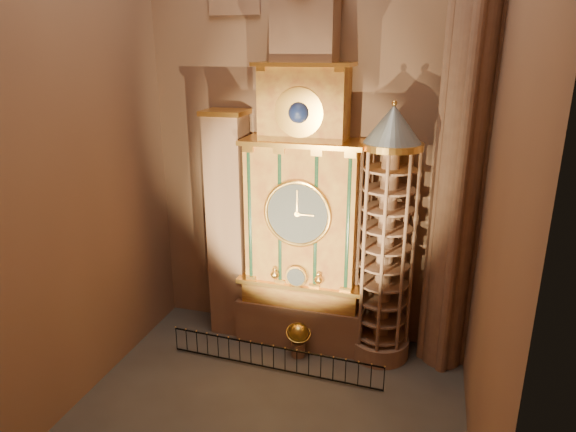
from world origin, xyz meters
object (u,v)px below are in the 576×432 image
(stair_turret, at_px, (386,240))
(iron_railing, at_px, (273,358))
(astronomical_clock, at_px, (304,198))
(celestial_globe, at_px, (298,337))
(portrait_tower, at_px, (229,225))

(stair_turret, xyz_separation_m, iron_railing, (-4.03, -2.43, -4.68))
(astronomical_clock, height_order, celestial_globe, astronomical_clock)
(portrait_tower, xyz_separation_m, stair_turret, (6.90, -0.28, 0.12))
(astronomical_clock, bearing_deg, stair_turret, -4.30)
(astronomical_clock, distance_m, iron_railing, 6.68)
(astronomical_clock, height_order, iron_railing, astronomical_clock)
(astronomical_clock, height_order, portrait_tower, astronomical_clock)
(celestial_globe, height_order, iron_railing, celestial_globe)
(portrait_tower, distance_m, iron_railing, 6.04)
(astronomical_clock, relative_size, portrait_tower, 1.64)
(iron_railing, bearing_deg, portrait_tower, 136.65)
(astronomical_clock, distance_m, celestial_globe, 5.91)
(portrait_tower, relative_size, stair_turret, 0.94)
(astronomical_clock, bearing_deg, celestial_globe, -82.67)
(astronomical_clock, relative_size, celestial_globe, 10.72)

